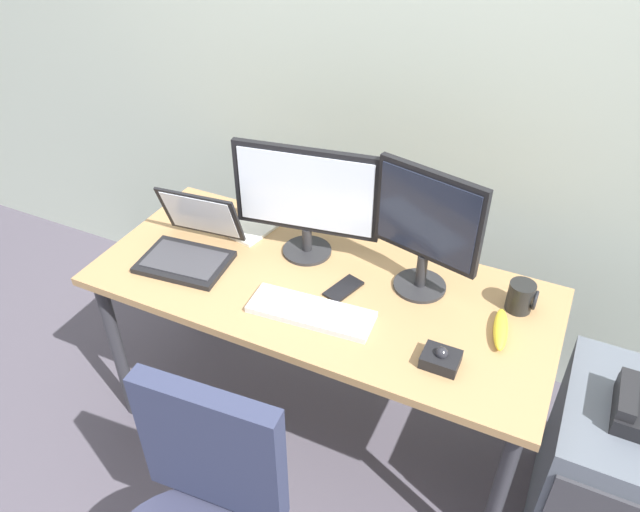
{
  "coord_description": "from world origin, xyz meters",
  "views": [
    {
      "loc": [
        0.7,
        -1.46,
        2.08
      ],
      "look_at": [
        0.0,
        0.0,
        0.86
      ],
      "focal_mm": 34.12,
      "sensor_mm": 36.0,
      "label": 1
    }
  ],
  "objects_px": {
    "monitor_main": "(306,197)",
    "keyboard": "(311,311)",
    "monitor_side": "(427,226)",
    "banana": "(501,329)",
    "file_cabinet": "(611,478)",
    "trackball_mouse": "(441,359)",
    "coffee_mug": "(521,297)",
    "cell_phone": "(344,289)",
    "paper_notepad": "(253,227)",
    "laptop": "(191,244)"
  },
  "relations": [
    {
      "from": "monitor_side",
      "to": "coffee_mug",
      "type": "height_order",
      "value": "monitor_side"
    },
    {
      "from": "laptop",
      "to": "banana",
      "type": "bearing_deg",
      "value": 3.94
    },
    {
      "from": "coffee_mug",
      "to": "cell_phone",
      "type": "height_order",
      "value": "coffee_mug"
    },
    {
      "from": "file_cabinet",
      "to": "paper_notepad",
      "type": "distance_m",
      "value": 1.52
    },
    {
      "from": "monitor_main",
      "to": "monitor_side",
      "type": "relative_size",
      "value": 1.15
    },
    {
      "from": "laptop",
      "to": "banana",
      "type": "relative_size",
      "value": 1.79
    },
    {
      "from": "paper_notepad",
      "to": "banana",
      "type": "height_order",
      "value": "banana"
    },
    {
      "from": "keyboard",
      "to": "laptop",
      "type": "relative_size",
      "value": 1.23
    },
    {
      "from": "trackball_mouse",
      "to": "cell_phone",
      "type": "bearing_deg",
      "value": 154.38
    },
    {
      "from": "file_cabinet",
      "to": "monitor_side",
      "type": "height_order",
      "value": "monitor_side"
    },
    {
      "from": "file_cabinet",
      "to": "trackball_mouse",
      "type": "bearing_deg",
      "value": -164.9
    },
    {
      "from": "keyboard",
      "to": "cell_phone",
      "type": "distance_m",
      "value": 0.17
    },
    {
      "from": "coffee_mug",
      "to": "paper_notepad",
      "type": "relative_size",
      "value": 0.49
    },
    {
      "from": "monitor_side",
      "to": "cell_phone",
      "type": "bearing_deg",
      "value": -151.41
    },
    {
      "from": "monitor_main",
      "to": "keyboard",
      "type": "relative_size",
      "value": 1.24
    },
    {
      "from": "coffee_mug",
      "to": "trackball_mouse",
      "type": "bearing_deg",
      "value": -114.95
    },
    {
      "from": "monitor_main",
      "to": "keyboard",
      "type": "distance_m",
      "value": 0.41
    },
    {
      "from": "monitor_side",
      "to": "cell_phone",
      "type": "relative_size",
      "value": 3.17
    },
    {
      "from": "cell_phone",
      "to": "coffee_mug",
      "type": "bearing_deg",
      "value": 32.88
    },
    {
      "from": "trackball_mouse",
      "to": "coffee_mug",
      "type": "distance_m",
      "value": 0.39
    },
    {
      "from": "monitor_side",
      "to": "banana",
      "type": "xyz_separation_m",
      "value": [
        0.3,
        -0.11,
        -0.24
      ]
    },
    {
      "from": "monitor_main",
      "to": "trackball_mouse",
      "type": "bearing_deg",
      "value": -28.62
    },
    {
      "from": "keyboard",
      "to": "file_cabinet",
      "type": "bearing_deg",
      "value": 7.03
    },
    {
      "from": "file_cabinet",
      "to": "laptop",
      "type": "relative_size",
      "value": 1.9
    },
    {
      "from": "keyboard",
      "to": "banana",
      "type": "xyz_separation_m",
      "value": [
        0.57,
        0.17,
        0.01
      ]
    },
    {
      "from": "trackball_mouse",
      "to": "paper_notepad",
      "type": "xyz_separation_m",
      "value": [
        -0.86,
        0.38,
        -0.02
      ]
    },
    {
      "from": "keyboard",
      "to": "cell_phone",
      "type": "height_order",
      "value": "keyboard"
    },
    {
      "from": "monitor_side",
      "to": "banana",
      "type": "bearing_deg",
      "value": -20.18
    },
    {
      "from": "cell_phone",
      "to": "laptop",
      "type": "bearing_deg",
      "value": -157.01
    },
    {
      "from": "file_cabinet",
      "to": "keyboard",
      "type": "bearing_deg",
      "value": -172.97
    },
    {
      "from": "file_cabinet",
      "to": "keyboard",
      "type": "relative_size",
      "value": 1.54
    },
    {
      "from": "laptop",
      "to": "keyboard",
      "type": "bearing_deg",
      "value": -10.43
    },
    {
      "from": "monitor_side",
      "to": "keyboard",
      "type": "xyz_separation_m",
      "value": [
        -0.27,
        -0.28,
        -0.24
      ]
    },
    {
      "from": "banana",
      "to": "monitor_side",
      "type": "bearing_deg",
      "value": 159.82
    },
    {
      "from": "monitor_main",
      "to": "banana",
      "type": "distance_m",
      "value": 0.78
    },
    {
      "from": "monitor_main",
      "to": "monitor_side",
      "type": "distance_m",
      "value": 0.44
    },
    {
      "from": "banana",
      "to": "monitor_main",
      "type": "bearing_deg",
      "value": 170.35
    },
    {
      "from": "paper_notepad",
      "to": "laptop",
      "type": "bearing_deg",
      "value": -113.83
    },
    {
      "from": "paper_notepad",
      "to": "file_cabinet",
      "type": "bearing_deg",
      "value": -8.82
    },
    {
      "from": "coffee_mug",
      "to": "file_cabinet",
      "type": "bearing_deg",
      "value": -25.08
    },
    {
      "from": "monitor_main",
      "to": "laptop",
      "type": "bearing_deg",
      "value": -151.42
    },
    {
      "from": "file_cabinet",
      "to": "trackball_mouse",
      "type": "distance_m",
      "value": 0.74
    },
    {
      "from": "monitor_side",
      "to": "banana",
      "type": "height_order",
      "value": "monitor_side"
    },
    {
      "from": "monitor_side",
      "to": "keyboard",
      "type": "relative_size",
      "value": 1.07
    },
    {
      "from": "monitor_main",
      "to": "keyboard",
      "type": "height_order",
      "value": "monitor_main"
    },
    {
      "from": "keyboard",
      "to": "coffee_mug",
      "type": "bearing_deg",
      "value": 27.87
    },
    {
      "from": "monitor_side",
      "to": "paper_notepad",
      "type": "xyz_separation_m",
      "value": [
        -0.7,
        0.06,
        -0.25
      ]
    },
    {
      "from": "keyboard",
      "to": "laptop",
      "type": "bearing_deg",
      "value": 169.57
    },
    {
      "from": "file_cabinet",
      "to": "trackball_mouse",
      "type": "height_order",
      "value": "trackball_mouse"
    },
    {
      "from": "banana",
      "to": "cell_phone",
      "type": "bearing_deg",
      "value": -178.38
    }
  ]
}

